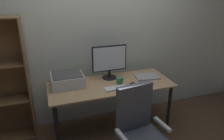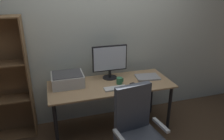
{
  "view_description": "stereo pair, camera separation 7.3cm",
  "coord_description": "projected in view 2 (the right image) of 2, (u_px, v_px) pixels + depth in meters",
  "views": [
    {
      "loc": [
        -0.79,
        -2.43,
        1.95
      ],
      "look_at": [
        0.01,
        -0.01,
        0.94
      ],
      "focal_mm": 34.33,
      "sensor_mm": 36.0,
      "label": 1
    },
    {
      "loc": [
        -0.72,
        -2.45,
        1.95
      ],
      "look_at": [
        0.01,
        -0.01,
        0.94
      ],
      "focal_mm": 34.33,
      "sensor_mm": 36.0,
      "label": 2
    }
  ],
  "objects": [
    {
      "name": "monitor",
      "position": [
        110.0,
        60.0,
        2.9
      ],
      "size": [
        0.48,
        0.2,
        0.47
      ],
      "color": "black",
      "rests_on": "desk"
    },
    {
      "name": "desk",
      "position": [
        111.0,
        90.0,
        2.85
      ],
      "size": [
        1.62,
        0.66,
        0.74
      ],
      "color": "tan",
      "rests_on": "ground"
    },
    {
      "name": "mouse",
      "position": [
        134.0,
        85.0,
        2.75
      ],
      "size": [
        0.08,
        0.11,
        0.03
      ],
      "primitive_type": "cube",
      "rotation": [
        0.0,
        0.0,
        0.27
      ],
      "color": "black",
      "rests_on": "desk"
    },
    {
      "name": "laptop",
      "position": [
        147.0,
        77.0,
        3.0
      ],
      "size": [
        0.35,
        0.27,
        0.02
      ],
      "primitive_type": "cube",
      "rotation": [
        0.0,
        0.0,
        -0.13
      ],
      "color": "#99999E",
      "rests_on": "desk"
    },
    {
      "name": "office_chair",
      "position": [
        138.0,
        137.0,
        2.25
      ],
      "size": [
        0.55,
        0.54,
        1.01
      ],
      "rotation": [
        0.0,
        0.0,
        0.14
      ],
      "color": "#B7BABC",
      "rests_on": "ground"
    },
    {
      "name": "keyboard",
      "position": [
        115.0,
        88.0,
        2.68
      ],
      "size": [
        0.29,
        0.12,
        0.02
      ],
      "primitive_type": "cube",
      "rotation": [
        0.0,
        0.0,
        0.03
      ],
      "color": "silver",
      "rests_on": "desk"
    },
    {
      "name": "coffee_mug",
      "position": [
        119.0,
        81.0,
        2.81
      ],
      "size": [
        0.09,
        0.08,
        0.09
      ],
      "color": "#387F51",
      "rests_on": "desk"
    },
    {
      "name": "printer",
      "position": [
        67.0,
        79.0,
        2.76
      ],
      "size": [
        0.4,
        0.34,
        0.16
      ],
      "color": "silver",
      "rests_on": "desk"
    },
    {
      "name": "back_wall",
      "position": [
        101.0,
        34.0,
        3.06
      ],
      "size": [
        6.4,
        0.1,
        2.6
      ],
      "primitive_type": "cube",
      "color": "beige",
      "rests_on": "ground"
    },
    {
      "name": "ground_plane",
      "position": [
        111.0,
        130.0,
        3.1
      ],
      "size": [
        12.0,
        12.0,
        0.0
      ],
      "primitive_type": "plane",
      "color": "#4C3826"
    }
  ]
}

